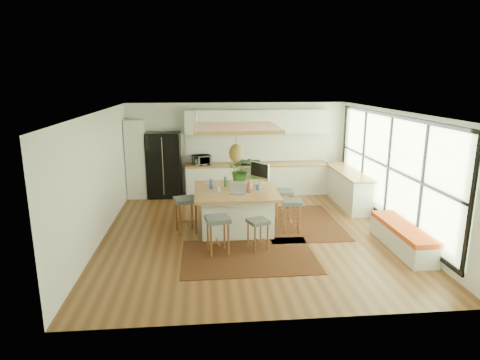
{
  "coord_description": "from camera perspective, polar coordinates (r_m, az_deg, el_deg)",
  "views": [
    {
      "loc": [
        -1.04,
        -8.67,
        3.37
      ],
      "look_at": [
        -0.2,
        0.5,
        1.1
      ],
      "focal_mm": 30.74,
      "sensor_mm": 36.0,
      "label": 1
    }
  ],
  "objects": [
    {
      "name": "floor",
      "position": [
        9.36,
        1.51,
        -7.26
      ],
      "size": [
        7.0,
        7.0,
        0.0
      ],
      "primitive_type": "plane",
      "color": "brown",
      "rests_on": "ground"
    },
    {
      "name": "wall_front",
      "position": [
        5.65,
        5.78,
        -7.17
      ],
      "size": [
        6.5,
        0.0,
        6.5
      ],
      "primitive_type": "plane",
      "rotation": [
        -1.57,
        0.0,
        0.0
      ],
      "color": "white",
      "rests_on": "ground"
    },
    {
      "name": "island_bottle_2",
      "position": [
        9.04,
        1.11,
        -1.2
      ],
      "size": [
        0.07,
        0.07,
        0.19
      ],
      "primitive_type": "cylinder",
      "color": "maroon",
      "rests_on": "island"
    },
    {
      "name": "island_bottle_1",
      "position": [
        9.14,
        -3.05,
        -1.05
      ],
      "size": [
        0.07,
        0.07,
        0.19
      ],
      "primitive_type": "cylinder",
      "color": "#B9B8BF",
      "rests_on": "island"
    },
    {
      "name": "island_bottle_4",
      "position": [
        9.53,
        -1.94,
        -0.41
      ],
      "size": [
        0.07,
        0.07,
        0.19
      ],
      "primitive_type": "cylinder",
      "color": "#497B50",
      "rests_on": "island"
    },
    {
      "name": "back_counter_top",
      "position": [
        12.21,
        2.36,
        2.16
      ],
      "size": [
        4.24,
        0.64,
        0.05
      ],
      "primitive_type": "cube",
      "color": "#A46E3A",
      "rests_on": "back_counter_base"
    },
    {
      "name": "island",
      "position": [
        9.46,
        -0.61,
        -4.04
      ],
      "size": [
        1.85,
        1.85,
        0.93
      ],
      "primitive_type": null,
      "color": "#A46E3A",
      "rests_on": "floor"
    },
    {
      "name": "stool_right_back",
      "position": [
        10.11,
        6.02,
        -3.59
      ],
      "size": [
        0.48,
        0.48,
        0.75
      ],
      "primitive_type": null,
      "rotation": [
        0.0,
        0.0,
        1.49
      ],
      "color": "#464C4D",
      "rests_on": "floor"
    },
    {
      "name": "fridge",
      "position": [
        12.15,
        -10.43,
        2.0
      ],
      "size": [
        0.97,
        0.77,
        1.9
      ],
      "primitive_type": null,
      "rotation": [
        0.0,
        0.0,
        -0.03
      ],
      "color": "black",
      "rests_on": "floor"
    },
    {
      "name": "pantry",
      "position": [
        12.21,
        -14.16,
        2.83
      ],
      "size": [
        0.55,
        0.6,
        2.25
      ],
      "primitive_type": "cube",
      "color": "silver",
      "rests_on": "floor"
    },
    {
      "name": "stool_near_right",
      "position": [
        8.34,
        2.49,
        -7.36
      ],
      "size": [
        0.49,
        0.49,
        0.64
      ],
      "primitive_type": null,
      "rotation": [
        0.0,
        0.0,
        0.37
      ],
      "color": "#464C4D",
      "rests_on": "floor"
    },
    {
      "name": "back_counter_base",
      "position": [
        12.31,
        2.34,
        0.06
      ],
      "size": [
        4.2,
        0.6,
        0.88
      ],
      "primitive_type": "cube",
      "color": "silver",
      "rests_on": "floor"
    },
    {
      "name": "island_bowl",
      "position": [
        9.72,
        -4.05,
        -0.58
      ],
      "size": [
        0.22,
        0.22,
        0.05
      ],
      "primitive_type": "imported",
      "rotation": [
        0.0,
        0.0,
        0.16
      ],
      "color": "beige",
      "rests_on": "island"
    },
    {
      "name": "stool_right_front",
      "position": [
        9.37,
        7.15,
        -5.04
      ],
      "size": [
        0.49,
        0.49,
        0.74
      ],
      "primitive_type": null,
      "rotation": [
        0.0,
        0.0,
        1.44
      ],
      "color": "#464C4D",
      "rests_on": "floor"
    },
    {
      "name": "backsplash",
      "position": [
        12.42,
        2.2,
        4.47
      ],
      "size": [
        4.2,
        0.02,
        0.8
      ],
      "primitive_type": "cube",
      "color": "white",
      "rests_on": "wall_back"
    },
    {
      "name": "right_counter_base",
      "position": [
        11.76,
        14.68,
        -1.05
      ],
      "size": [
        0.6,
        2.5,
        0.88
      ],
      "primitive_type": "cube",
      "color": "silver",
      "rests_on": "floor"
    },
    {
      "name": "ceiling",
      "position": [
        8.76,
        1.62,
        9.45
      ],
      "size": [
        7.0,
        7.0,
        0.0
      ],
      "primitive_type": "plane",
      "rotation": [
        3.14,
        0.0,
        0.0
      ],
      "color": "white",
      "rests_on": "ground"
    },
    {
      "name": "wall_right",
      "position": [
        9.89,
        20.62,
        1.15
      ],
      "size": [
        0.0,
        7.0,
        7.0
      ],
      "primitive_type": "plane",
      "rotation": [
        1.57,
        0.0,
        -1.57
      ],
      "color": "white",
      "rests_on": "ground"
    },
    {
      "name": "window_bench",
      "position": [
        9.03,
        21.58,
        -7.39
      ],
      "size": [
        0.52,
        2.0,
        0.5
      ],
      "primitive_type": null,
      "color": "silver",
      "rests_on": "floor"
    },
    {
      "name": "monitor",
      "position": [
        9.67,
        2.74,
        0.79
      ],
      "size": [
        0.54,
        0.61,
        0.56
      ],
      "primitive_type": null,
      "rotation": [
        0.0,
        0.0,
        -0.91
      ],
      "color": "#A5A5AA",
      "rests_on": "island"
    },
    {
      "name": "stool_left_side",
      "position": [
        9.34,
        -7.5,
        -5.12
      ],
      "size": [
        0.59,
        0.59,
        0.8
      ],
      "primitive_type": null,
      "rotation": [
        0.0,
        0.0,
        -1.29
      ],
      "color": "#464C4D",
      "rests_on": "floor"
    },
    {
      "name": "rug_near",
      "position": [
        8.15,
        1.2,
        -10.54
      ],
      "size": [
        2.6,
        1.8,
        0.01
      ],
      "primitive_type": "cube",
      "color": "black",
      "rests_on": "floor"
    },
    {
      "name": "island_plant",
      "position": [
        9.84,
        0.07,
        0.99
      ],
      "size": [
        0.59,
        0.66,
        0.5
      ],
      "primitive_type": "imported",
      "rotation": [
        0.0,
        0.0,
        0.02
      ],
      "color": "#1E4C19",
      "rests_on": "island"
    },
    {
      "name": "ceiling_panel",
      "position": [
        9.2,
        -0.57,
        5.59
      ],
      "size": [
        1.86,
        1.86,
        0.8
      ],
      "primitive_type": null,
      "color": "#A46E3A",
      "rests_on": "ceiling"
    },
    {
      "name": "island_bottle_5",
      "position": [
        9.26,
        2.52,
        -0.84
      ],
      "size": [
        0.07,
        0.07,
        0.19
      ],
      "primitive_type": "cylinder",
      "color": "blue",
      "rests_on": "island"
    },
    {
      "name": "window_wall",
      "position": [
        9.86,
        20.49,
        1.44
      ],
      "size": [
        0.1,
        6.2,
        2.6
      ],
      "primitive_type": null,
      "color": "black",
      "rests_on": "wall_right"
    },
    {
      "name": "island_bottle_0",
      "position": [
        9.37,
        -4.02,
        -0.68
      ],
      "size": [
        0.07,
        0.07,
        0.19
      ],
      "primitive_type": "cylinder",
      "color": "blue",
      "rests_on": "island"
    },
    {
      "name": "wall_left",
      "position": [
        9.17,
        -19.03,
        0.36
      ],
      "size": [
        0.0,
        7.0,
        7.0
      ],
      "primitive_type": "plane",
      "rotation": [
        1.57,
        0.0,
        1.57
      ],
      "color": "white",
      "rests_on": "ground"
    },
    {
      "name": "range",
      "position": [
        12.27,
        1.18,
        0.31
      ],
      "size": [
        0.76,
        0.62,
        1.0
      ],
      "primitive_type": null,
      "color": "#A5A5AA",
      "rests_on": "floor"
    },
    {
      "name": "wall_back",
      "position": [
        12.38,
        -0.35,
        4.45
      ],
      "size": [
        6.5,
        0.0,
        6.5
      ],
      "primitive_type": "plane",
      "rotation": [
        1.57,
        0.0,
        0.0
      ],
      "color": "white",
      "rests_on": "ground"
    },
    {
      "name": "rug_right",
      "position": [
        10.07,
        8.35,
        -5.83
      ],
      "size": [
        1.8,
        2.6,
        0.01
      ],
      "primitive_type": "cube",
      "color": "black",
      "rests_on": "floor"
    },
    {
      "name": "upper_cabinets",
      "position": [
        12.16,
        2.33,
        8.07
      ],
      "size": [
        4.2,
        0.34,
        0.7
      ],
      "primitive_type": "cube",
      "color": "silver",
      "rests_on": "wall_back"
    },
    {
      "name": "stool_near_left",
      "position": [
        8.16,
        -3.08,
        -7.85
      ],
      "size": [
        0.52,
        0.52,
        0.76
      ],
      "primitive_type": null,
      "rotation": [
        0.0,
        0.0,
        0.17
      ],
      "color": "#464C4D",
      "rests_on": "floor"
    },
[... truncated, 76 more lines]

